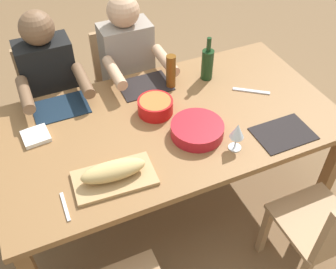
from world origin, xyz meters
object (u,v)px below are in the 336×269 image
object	(u,v)px
chair_far_left	(53,96)
wine_glass	(237,132)
diner_far_left	(52,86)
diner_far_center	(130,67)
serving_bowl_fruit	(155,106)
chair_far_center	(123,79)
wine_bottle	(207,64)
dining_table	(168,130)
napkin_stack	(36,136)
chair_near_right	(329,229)
serving_bowl_salad	(197,129)
bread_loaf	(113,171)
cutting_board	(114,178)
beer_bottle	(171,72)

from	to	relation	value
chair_far_left	wine_glass	xyz separation A→B (m)	(0.77, -1.18, 0.37)
diner_far_left	diner_far_center	size ratio (longest dim) A/B	1.00
diner_far_left	serving_bowl_fruit	bearing A→B (deg)	-48.27
chair_far_left	diner_far_left	bearing A→B (deg)	-90.00
chair_far_center	wine_glass	distance (m)	1.26
diner_far_left	wine_bottle	world-z (taller)	diner_far_left
dining_table	wine_bottle	distance (m)	0.52
napkin_stack	diner_far_center	bearing A→B (deg)	34.58
wine_bottle	wine_glass	world-z (taller)	wine_bottle
chair_far_center	wine_glass	bearing A→B (deg)	-78.68
diner_far_center	chair_near_right	distance (m)	1.61
wine_glass	chair_far_left	bearing A→B (deg)	123.21
serving_bowl_salad	serving_bowl_fruit	bearing A→B (deg)	117.21
chair_far_left	bread_loaf	world-z (taller)	same
cutting_board	napkin_stack	distance (m)	0.55
diner_far_left	beer_bottle	size ratio (longest dim) A/B	5.45
serving_bowl_salad	cutting_board	size ratio (longest dim) A/B	0.73
wine_glass	napkin_stack	world-z (taller)	wine_glass
diner_far_center	chair_far_center	bearing A→B (deg)	90.00
chair_far_left	bread_loaf	bearing A→B (deg)	-83.92
chair_near_right	serving_bowl_fruit	xyz separation A→B (m)	(-0.58, 0.94, 0.31)
dining_table	cutting_board	bearing A→B (deg)	-144.94
chair_near_right	wine_glass	distance (m)	0.69
wine_glass	wine_bottle	bearing A→B (deg)	75.69
chair_far_center	serving_bowl_fruit	bearing A→B (deg)	-92.89
chair_far_left	cutting_board	world-z (taller)	chair_far_left
bread_loaf	napkin_stack	bearing A→B (deg)	123.37
beer_bottle	chair_far_left	bearing A→B (deg)	141.50
chair_far_left	diner_far_left	size ratio (longest dim) A/B	0.71
chair_far_left	wine_glass	bearing A→B (deg)	-56.79
chair_far_center	diner_far_left	bearing A→B (deg)	-161.15
chair_far_center	chair_near_right	xyz separation A→B (m)	(0.54, -1.68, 0.00)
serving_bowl_salad	serving_bowl_fruit	size ratio (longest dim) A/B	1.42
cutting_board	napkin_stack	world-z (taller)	napkin_stack
dining_table	diner_far_left	xyz separation A→B (m)	(-0.54, 0.66, 0.03)
chair_far_left	serving_bowl_salad	xyz separation A→B (m)	(0.64, -1.01, 0.30)
chair_far_left	dining_table	bearing A→B (deg)	-57.38
diner_far_center	bread_loaf	world-z (taller)	diner_far_center
diner_far_left	beer_bottle	bearing A→B (deg)	-27.85
serving_bowl_salad	napkin_stack	xyz separation A→B (m)	(-0.82, 0.33, -0.03)
diner_far_left	wine_bottle	xyz separation A→B (m)	(0.93, -0.37, 0.15)
dining_table	chair_far_left	xyz separation A→B (m)	(-0.54, 0.84, -0.18)
chair_far_left	beer_bottle	world-z (taller)	beer_bottle
chair_far_center	wine_bottle	xyz separation A→B (m)	(0.40, -0.56, 0.37)
serving_bowl_fruit	beer_bottle	world-z (taller)	beer_bottle
chair_far_left	chair_far_center	bearing A→B (deg)	0.00
chair_near_right	beer_bottle	distance (m)	1.25
chair_far_left	chair_near_right	distance (m)	2.00
serving_bowl_fruit	bread_loaf	bearing A→B (deg)	-134.31
bread_loaf	napkin_stack	xyz separation A→B (m)	(-0.30, 0.46, -0.05)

